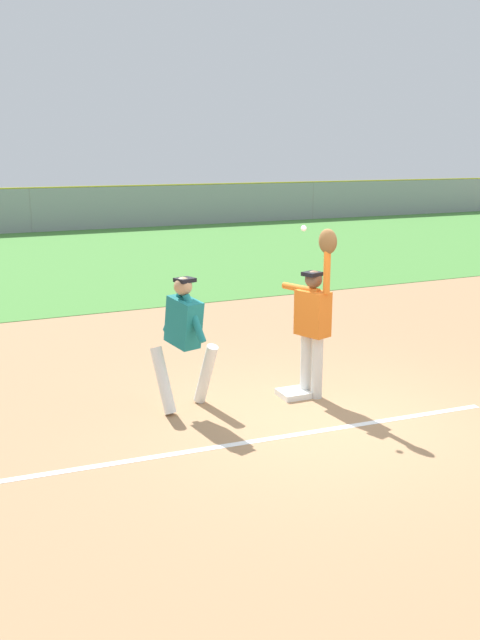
# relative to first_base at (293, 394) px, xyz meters

# --- Properties ---
(ground_plane) EXTENTS (73.28, 73.28, 0.00)m
(ground_plane) POSITION_rel_first_base_xyz_m (-0.09, -0.82, -0.04)
(ground_plane) COLOR #A37A54
(outfield_grass) EXTENTS (53.32, 15.53, 0.01)m
(outfield_grass) POSITION_rel_first_base_xyz_m (-0.09, 13.73, -0.04)
(outfield_grass) COLOR #478438
(outfield_grass) RESTS_ON ground_plane
(first_base) EXTENTS (0.39, 0.39, 0.08)m
(first_base) POSITION_rel_first_base_xyz_m (0.00, 0.00, 0.00)
(first_base) COLOR white
(first_base) RESTS_ON ground_plane
(fielder) EXTENTS (0.39, 0.88, 2.28)m
(fielder) POSITION_rel_first_base_xyz_m (0.23, -0.09, 1.08)
(fielder) COLOR silver
(fielder) RESTS_ON ground_plane
(runner) EXTENTS (0.85, 0.83, 1.72)m
(runner) POSITION_rel_first_base_xyz_m (-1.48, 0.20, 0.96)
(runner) COLOR white
(runner) RESTS_ON ground_plane
(baseball) EXTENTS (0.07, 0.07, 0.07)m
(baseball) POSITION_rel_first_base_xyz_m (0.07, -0.07, 2.23)
(baseball) COLOR white
(outfield_fence) EXTENTS (53.40, 0.08, 1.83)m
(outfield_fence) POSITION_rel_first_base_xyz_m (-0.09, 21.49, 0.87)
(outfield_fence) COLOR #93999E
(outfield_fence) RESTS_ON ground_plane
(parked_car_tan) EXTENTS (4.44, 2.19, 1.25)m
(parked_car_tan) POSITION_rel_first_base_xyz_m (4.00, 26.04, 0.63)
(parked_car_tan) COLOR tan
(parked_car_tan) RESTS_ON ground_plane
(parked_car_black) EXTENTS (4.44, 2.20, 1.25)m
(parked_car_black) POSITION_rel_first_base_xyz_m (8.80, 26.16, 0.63)
(parked_car_black) COLOR black
(parked_car_black) RESTS_ON ground_plane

